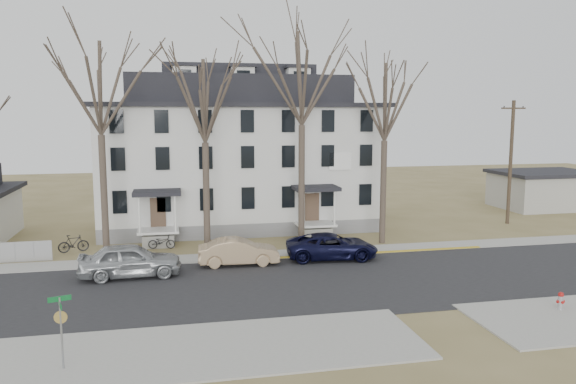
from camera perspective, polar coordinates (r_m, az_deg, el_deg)
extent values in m
plane|color=olive|center=(26.92, 4.12, -10.48)|extent=(120.00, 120.00, 0.00)
cube|color=#27272A|center=(28.75, 3.01, -9.25)|extent=(120.00, 10.00, 0.04)
cube|color=#A09F97|center=(34.36, 0.42, -6.36)|extent=(120.00, 2.00, 0.08)
cube|color=#A09F97|center=(21.32, -13.81, -15.80)|extent=(20.00, 5.00, 0.08)
cube|color=gold|center=(34.92, 8.83, -6.22)|extent=(14.00, 0.25, 0.06)
cube|color=slate|center=(43.57, -4.96, -2.64)|extent=(20.00, 10.00, 1.00)
cube|color=silver|center=(42.97, -5.03, 3.27)|extent=(20.00, 10.00, 8.00)
cube|color=black|center=(42.83, -5.10, 8.74)|extent=(20.80, 10.80, 0.30)
cube|color=black|center=(42.86, -5.12, 10.28)|extent=(16.00, 7.00, 2.00)
cube|color=black|center=(42.94, -5.15, 12.15)|extent=(11.00, 4.50, 0.80)
cube|color=white|center=(37.34, -13.04, -3.83)|extent=(2.60, 2.00, 0.16)
cube|color=white|center=(38.55, 2.78, -3.26)|extent=(2.60, 2.00, 0.16)
cube|color=white|center=(39.34, 5.32, 3.12)|extent=(1.60, 0.08, 1.20)
cube|color=#A09F97|center=(55.93, 24.53, 0.06)|extent=(8.00, 6.00, 3.00)
cube|color=black|center=(55.74, 24.63, 1.79)|extent=(8.50, 6.50, 0.30)
cylinder|color=#473B31|center=(34.89, -18.18, -0.44)|extent=(0.40, 0.40, 7.28)
cylinder|color=#473B31|center=(34.77, -8.29, -0.59)|extent=(0.40, 0.40, 6.76)
cylinder|color=#473B31|center=(35.57, 1.39, 0.53)|extent=(0.40, 0.40, 7.80)
cylinder|color=#473B31|center=(37.28, 9.64, -0.04)|extent=(0.40, 0.40, 6.76)
cylinder|color=#3D3023|center=(46.41, 21.67, 2.77)|extent=(0.28, 0.28, 9.50)
cube|color=#3D3023|center=(46.26, 21.94, 7.90)|extent=(2.00, 0.12, 0.12)
imported|color=#A2A6A8|center=(30.60, -15.72, -6.75)|extent=(5.31, 2.34, 1.78)
imported|color=#9D8260|center=(31.93, -5.05, -6.12)|extent=(4.61, 1.79, 1.50)
imported|color=black|center=(33.21, 4.49, -5.57)|extent=(5.59, 2.99, 1.49)
imported|color=black|center=(36.39, -12.72, -5.03)|extent=(1.76, 0.85, 0.88)
imported|color=black|center=(37.06, -20.96, -4.97)|extent=(1.88, 0.95, 1.09)
cylinder|color=#B7B7BA|center=(27.62, 25.90, -10.73)|extent=(0.33, 0.33, 0.06)
cylinder|color=#B7B7BA|center=(27.52, 25.94, -10.06)|extent=(0.23, 0.23, 0.58)
sphere|color=#A51411|center=(27.42, 25.99, -9.36)|extent=(0.25, 0.25, 0.25)
cylinder|color=#A51411|center=(27.51, 25.95, -9.98)|extent=(0.35, 0.12, 0.12)
cylinder|color=#A51411|center=(27.51, 25.95, -9.98)|extent=(0.12, 0.31, 0.12)
cylinder|color=gray|center=(20.59, -22.02, -13.24)|extent=(0.07, 0.07, 2.54)
cube|color=#0C5926|center=(20.19, -22.20, -10.01)|extent=(0.73, 0.03, 0.18)
cube|color=#0C5926|center=(20.25, -22.17, -10.55)|extent=(0.03, 0.73, 0.18)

